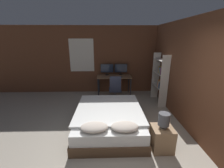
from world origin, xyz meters
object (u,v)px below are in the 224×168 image
object	(u,v)px
monitor_right	(121,69)
bedside_lamp	(164,119)
computer_mouse	(122,77)
office_chair	(115,92)
desk	(114,79)
keyboard	(114,77)
bed	(109,119)
bookshelf	(161,77)
monitor_left	(107,69)
nightstand	(162,138)

from	to	relation	value
monitor_right	bedside_lamp	bearing A→B (deg)	-80.94
bedside_lamp	computer_mouse	size ratio (longest dim) A/B	4.54
bedside_lamp	office_chair	distance (m)	2.59
desk	keyboard	bearing A→B (deg)	-90.00
bed	bedside_lamp	bearing A→B (deg)	-36.72
bed	office_chair	world-z (taller)	office_chair
bedside_lamp	bookshelf	distance (m)	2.42
monitor_left	keyboard	bearing A→B (deg)	-57.89
monitor_left	bookshelf	distance (m)	2.16
monitor_right	computer_mouse	world-z (taller)	monitor_right
bookshelf	bed	bearing A→B (deg)	-139.81
desk	office_chair	world-z (taller)	office_chair
bed	nightstand	distance (m)	1.33
keyboard	office_chair	distance (m)	0.68
keyboard	office_chair	xyz separation A→B (m)	(-0.00, -0.55, -0.39)
bed	bedside_lamp	xyz separation A→B (m)	(1.07, -0.80, 0.43)
monitor_left	bookshelf	xyz separation A→B (m)	(1.83, -1.14, -0.07)
desk	computer_mouse	xyz separation A→B (m)	(0.27, -0.22, 0.12)
computer_mouse	office_chair	xyz separation A→B (m)	(-0.28, -0.55, -0.40)
bedside_lamp	desk	world-z (taller)	bedside_lamp
bed	monitor_right	world-z (taller)	monitor_right
nightstand	keyboard	bearing A→B (deg)	105.58
bookshelf	bedside_lamp	bearing A→B (deg)	-107.19
monitor_left	computer_mouse	bearing A→B (deg)	-39.15
monitor_right	computer_mouse	distance (m)	0.51
monitor_right	office_chair	distance (m)	1.23
bed	office_chair	distance (m)	1.66
desk	computer_mouse	distance (m)	0.37
bookshelf	computer_mouse	bearing A→B (deg)	151.62
bookshelf	desk	bearing A→B (deg)	149.43
bed	computer_mouse	size ratio (longest dim) A/B	29.50
bedside_lamp	office_chair	xyz separation A→B (m)	(-0.84, 2.44, -0.30)
monitor_left	keyboard	xyz separation A→B (m)	(0.28, -0.45, -0.25)
office_chair	bookshelf	bearing A→B (deg)	-4.94
monitor_left	office_chair	size ratio (longest dim) A/B	0.53
nightstand	bedside_lamp	xyz separation A→B (m)	(0.00, -0.00, 0.44)
bed	keyboard	world-z (taller)	keyboard
computer_mouse	office_chair	distance (m)	0.74
keyboard	monitor_left	bearing A→B (deg)	122.11
desk	monitor_left	xyz separation A→B (m)	(-0.28, 0.23, 0.36)
bedside_lamp	bed	bearing A→B (deg)	143.28
office_chair	desk	bearing A→B (deg)	89.66
computer_mouse	bookshelf	world-z (taller)	bookshelf
bed	desk	bearing A→B (deg)	84.43
desk	monitor_right	xyz separation A→B (m)	(0.28, 0.23, 0.36)
desk	monitor_right	world-z (taller)	monitor_right
bedside_lamp	desk	distance (m)	3.32
nightstand	bookshelf	size ratio (longest dim) A/B	0.29
nightstand	bedside_lamp	world-z (taller)	bedside_lamp
desk	monitor_right	distance (m)	0.51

